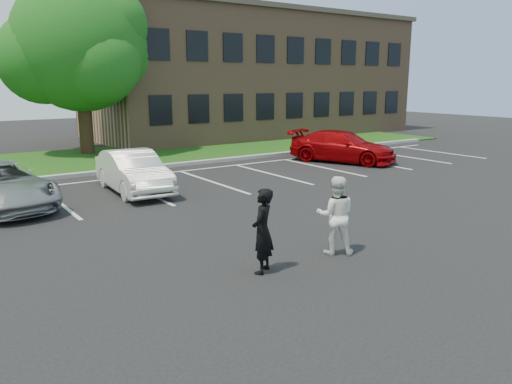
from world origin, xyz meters
TOP-DOWN VIEW (x-y plane):
  - ground_plane at (0.00, 0.00)m, footprint 90.00×90.00m
  - curb at (0.00, 12.00)m, footprint 40.00×0.30m
  - grass_strip at (0.00, 16.00)m, footprint 44.00×8.00m
  - stall_lines at (1.40, 8.95)m, footprint 34.00×5.36m
  - office_building at (14.00, 21.99)m, footprint 22.40×10.40m
  - tree at (1.13, 18.03)m, footprint 7.80×7.20m
  - man_black_suit at (-0.89, -0.52)m, footprint 0.74×0.70m
  - man_white_shirt at (1.07, -0.51)m, footprint 1.07×1.04m
  - car_white_sedan at (-0.28, 7.99)m, footprint 1.72×4.39m
  - car_red_compact at (10.23, 8.69)m, footprint 3.92×5.39m

SIDE VIEW (x-z plane):
  - ground_plane at x=0.00m, z-range 0.00..0.00m
  - stall_lines at x=1.40m, z-range 0.00..0.01m
  - grass_strip at x=0.00m, z-range 0.00..0.08m
  - curb at x=0.00m, z-range 0.00..0.15m
  - car_white_sedan at x=-0.28m, z-range 0.00..1.42m
  - car_red_compact at x=10.23m, z-range 0.00..1.45m
  - man_black_suit at x=-0.89m, z-range 0.00..1.71m
  - man_white_shirt at x=1.07m, z-range 0.00..1.74m
  - office_building at x=14.00m, z-range 0.01..8.31m
  - tree at x=1.13m, z-range 0.95..9.75m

